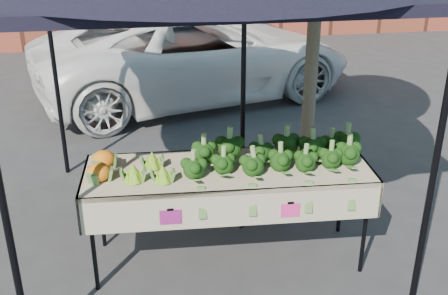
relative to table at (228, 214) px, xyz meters
The scene contains 7 objects.
ground 0.47m from the table, 33.59° to the left, with size 90.00×90.00×0.00m, color #2C2C2F.
table is the anchor object (origin of this frame).
canopy 1.09m from the table, 103.03° to the left, with size 3.16×3.16×2.74m, color black, non-canonical shape.
broccoli_heap 0.70m from the table, ahead, with size 1.59×0.56×0.25m, color black.
romanesco_cluster 0.86m from the table, behind, with size 0.42×0.46×0.19m, color #78B72A.
cauliflower_pair 1.17m from the table, behind, with size 0.22×0.42×0.17m, color orange.
street_tree 2.05m from the table, 44.83° to the left, with size 1.95×1.95×3.83m, color #1E4C14, non-canonical shape.
Camera 1 is at (-0.84, -4.13, 2.92)m, focal length 43.95 mm.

